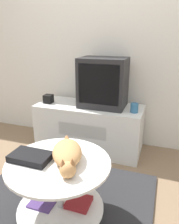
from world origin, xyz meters
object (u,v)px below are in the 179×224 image
object	(u,v)px
dvd_box	(31,157)
cat	(67,154)
tv	(103,83)
speaker	(48,99)

from	to	relation	value
dvd_box	cat	bearing A→B (deg)	15.98
dvd_box	cat	world-z (taller)	cat
tv	cat	distance (m)	1.17
tv	speaker	distance (m)	0.69
speaker	cat	size ratio (longest dim) A/B	0.19
speaker	dvd_box	bearing A→B (deg)	-66.38
speaker	dvd_box	distance (m)	1.22
dvd_box	cat	xyz separation A→B (m)	(0.24, 0.07, 0.03)
tv	speaker	size ratio (longest dim) A/B	5.54
speaker	tv	bearing A→B (deg)	8.13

